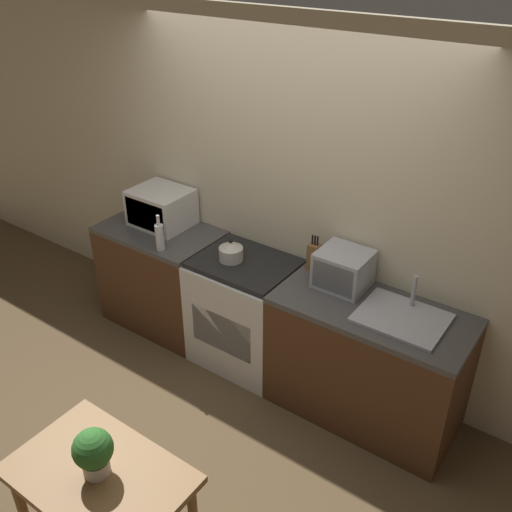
% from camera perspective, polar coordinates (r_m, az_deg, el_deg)
% --- Properties ---
extents(ground_plane, '(16.00, 16.00, 0.00)m').
position_cam_1_polar(ground_plane, '(4.20, -5.79, -16.35)').
color(ground_plane, brown).
extents(wall_back, '(10.00, 0.06, 2.60)m').
position_cam_1_polar(wall_back, '(4.17, 3.36, 5.53)').
color(wall_back, beige).
rests_on(wall_back, ground_plane).
extents(counter_left_run, '(0.99, 0.62, 0.90)m').
position_cam_1_polar(counter_left_run, '(4.91, -9.24, -2.03)').
color(counter_left_run, '#4C2D19').
rests_on(counter_left_run, ground_plane).
extents(counter_right_run, '(1.29, 0.62, 0.90)m').
position_cam_1_polar(counter_right_run, '(4.03, 10.95, -10.38)').
color(counter_right_run, '#4C2D19').
rests_on(counter_right_run, ground_plane).
extents(stove_range, '(0.75, 0.62, 0.90)m').
position_cam_1_polar(stove_range, '(4.43, -1.05, -5.58)').
color(stove_range, silver).
rests_on(stove_range, ground_plane).
extents(kettle, '(0.18, 0.18, 0.17)m').
position_cam_1_polar(kettle, '(4.17, -2.52, 0.49)').
color(kettle, beige).
rests_on(kettle, stove_range).
extents(microwave, '(0.46, 0.39, 0.30)m').
position_cam_1_polar(microwave, '(4.70, -9.46, 4.81)').
color(microwave, silver).
rests_on(microwave, counter_left_run).
extents(bottle, '(0.07, 0.07, 0.29)m').
position_cam_1_polar(bottle, '(4.34, -9.61, 1.95)').
color(bottle, silver).
rests_on(bottle, counter_left_run).
extents(knife_block, '(0.08, 0.07, 0.28)m').
position_cam_1_polar(knife_block, '(4.04, 5.83, -0.08)').
color(knife_block, brown).
rests_on(knife_block, counter_right_run).
extents(toaster_oven, '(0.34, 0.31, 0.26)m').
position_cam_1_polar(toaster_oven, '(3.89, 8.72, -1.30)').
color(toaster_oven, '#ADAFB5').
rests_on(toaster_oven, counter_right_run).
extents(sink_basin, '(0.54, 0.43, 0.24)m').
position_cam_1_polar(sink_basin, '(3.70, 14.42, -5.91)').
color(sink_basin, '#ADAFB5').
rests_on(sink_basin, counter_right_run).
extents(dining_table, '(0.89, 0.58, 0.75)m').
position_cam_1_polar(dining_table, '(3.13, -15.19, -21.49)').
color(dining_table, brown).
rests_on(dining_table, ground_plane).
extents(potted_plant, '(0.20, 0.20, 0.26)m').
position_cam_1_polar(potted_plant, '(2.94, -15.96, -18.27)').
color(potted_plant, beige).
rests_on(potted_plant, dining_table).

